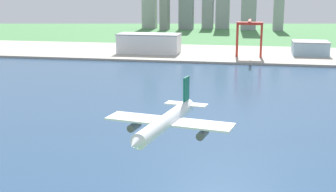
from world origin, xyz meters
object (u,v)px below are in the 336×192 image
airplane_landing (166,122)px  warehouse_main (149,43)px  warehouse_annex (310,48)px  port_crane_red (250,30)px

airplane_landing → warehouse_main: 408.46m
airplane_landing → warehouse_annex: (81.14, 412.49, -29.38)m
port_crane_red → warehouse_main: bearing=174.0°
warehouse_annex → warehouse_main: bearing=-174.7°
port_crane_red → warehouse_main: 113.90m
airplane_landing → warehouse_main: bearing=103.7°
warehouse_main → warehouse_annex: size_ratio=1.82×
warehouse_main → warehouse_annex: bearing=5.3°
warehouse_main → airplane_landing: bearing=-76.3°
warehouse_annex → port_crane_red: bearing=-156.8°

